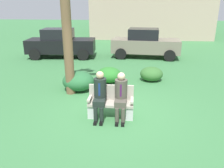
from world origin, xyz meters
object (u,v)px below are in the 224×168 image
parked_car_far (145,43)px  shrub_mid_lawn (151,74)px  seated_man_left (100,93)px  seated_man_right (121,94)px  shrub_far_lawn (109,75)px  shrub_near_bench (78,81)px  park_bench (111,104)px  parked_car_near (61,43)px

parked_car_far → shrub_mid_lawn: bearing=-88.9°
seated_man_left → seated_man_right: 0.57m
seated_man_right → shrub_far_lawn: size_ratio=1.32×
shrub_near_bench → shrub_far_lawn: shrub_near_bench is taller
shrub_near_bench → shrub_far_lawn: 1.44m
shrub_far_lawn → park_bench: bearing=-83.1°
shrub_mid_lawn → parked_car_near: (-5.04, 3.95, 0.55)m
park_bench → parked_car_far: 7.79m
shrub_far_lawn → parked_car_far: (1.65, 4.72, 0.53)m
shrub_mid_lawn → shrub_near_bench: bearing=-153.7°
seated_man_right → parked_car_far: size_ratio=0.33×
park_bench → shrub_far_lawn: park_bench is taller
park_bench → seated_man_right: size_ratio=0.95×
park_bench → shrub_mid_lawn: 3.57m
park_bench → seated_man_left: bearing=-158.7°
seated_man_right → shrub_far_lawn: seated_man_right is taller
shrub_near_bench → shrub_mid_lawn: size_ratio=1.23×
park_bench → seated_man_left: size_ratio=0.94×
shrub_mid_lawn → shrub_far_lawn: size_ratio=0.94×
seated_man_left → shrub_far_lawn: (-0.07, 3.06, -0.43)m
seated_man_left → parked_car_near: parked_car_near is taller
parked_car_near → parked_car_far: same height
park_bench → seated_man_left: 0.47m
seated_man_right → shrub_mid_lawn: bearing=72.3°
shrub_near_bench → shrub_mid_lawn: shrub_near_bench is taller
park_bench → shrub_far_lawn: (-0.36, 2.95, -0.08)m
shrub_mid_lawn → shrub_far_lawn: 1.76m
seated_man_left → shrub_near_bench: bearing=118.1°
parked_car_near → parked_car_far: (4.95, 0.42, 0.00)m
shrub_far_lawn → seated_man_right: bearing=-78.2°
park_bench → shrub_mid_lawn: size_ratio=1.34×
shrub_near_bench → parked_car_near: (-2.28, 5.31, 0.48)m
seated_man_right → shrub_near_bench: 2.67m
shrub_far_lawn → seated_man_left: bearing=-88.7°
seated_man_left → parked_car_far: bearing=78.5°
parked_car_near → seated_man_right: bearing=-61.8°
shrub_mid_lawn → park_bench: bearing=-112.5°
shrub_mid_lawn → shrub_far_lawn: (-1.73, -0.35, 0.02)m
park_bench → seated_man_left: (-0.29, -0.11, 0.35)m
seated_man_left → park_bench: bearing=21.3°
seated_man_left → parked_car_near: bearing=114.6°
shrub_mid_lawn → seated_man_left: bearing=-115.9°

